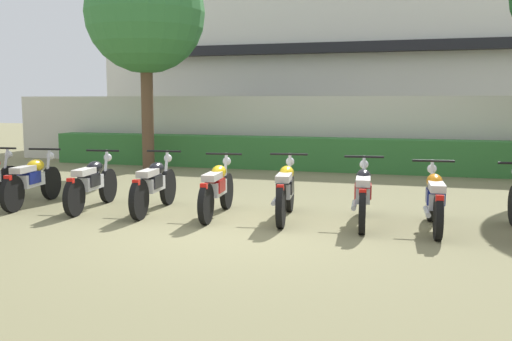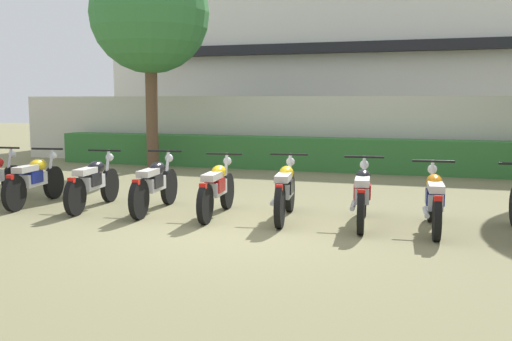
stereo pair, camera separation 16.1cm
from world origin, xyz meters
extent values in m
plane|color=olive|center=(0.00, 0.00, 0.00)|extent=(60.00, 60.00, 0.00)
cube|color=white|center=(0.00, 16.66, 3.32)|extent=(20.39, 6.00, 6.64)
cube|color=black|center=(0.00, 13.41, 3.65)|extent=(17.13, 0.50, 0.36)
cube|color=beige|center=(0.00, 7.98, 0.96)|extent=(19.37, 0.30, 1.91)
cube|color=#337033|center=(0.00, 7.28, 0.42)|extent=(15.50, 0.70, 0.85)
cube|color=black|center=(-3.56, 10.82, 0.74)|extent=(4.72, 2.47, 1.00)
cube|color=#2D333D|center=(-3.75, 10.85, 1.57)|extent=(2.91, 2.07, 0.65)
cylinder|color=black|center=(-1.87, 11.51, 0.34)|extent=(0.70, 0.31, 0.68)
cylinder|color=black|center=(-2.13, 9.68, 0.34)|extent=(0.70, 0.31, 0.68)
cylinder|color=black|center=(-4.98, 11.96, 0.34)|extent=(0.70, 0.31, 0.68)
cylinder|color=black|center=(-5.25, 10.13, 0.34)|extent=(0.70, 0.31, 0.68)
cylinder|color=brown|center=(-4.50, 6.24, 1.47)|extent=(0.32, 0.32, 2.95)
sphere|color=#387A3D|center=(-4.50, 6.24, 4.02)|extent=(3.07, 3.07, 3.07)
cylinder|color=black|center=(-5.03, 1.61, 0.29)|extent=(0.13, 0.58, 0.57)
cylinder|color=silver|center=(-5.02, 1.52, 0.61)|extent=(0.07, 0.23, 0.65)
cylinder|color=black|center=(-5.02, 1.43, 0.93)|extent=(0.60, 0.08, 0.04)
sphere|color=silver|center=(-5.03, 1.63, 0.79)|extent=(0.14, 0.14, 0.14)
cylinder|color=black|center=(-4.02, 1.50, 0.30)|extent=(0.17, 0.61, 0.60)
cylinder|color=black|center=(-3.84, 0.25, 0.30)|extent=(0.17, 0.61, 0.60)
cube|color=silver|center=(-3.92, 0.83, 0.45)|extent=(0.28, 0.62, 0.22)
ellipsoid|color=yellow|center=(-3.95, 1.00, 0.68)|extent=(0.28, 0.47, 0.22)
cube|color=#B2ADA3|center=(-3.89, 0.60, 0.66)|extent=(0.27, 0.54, 0.10)
cube|color=red|center=(-3.82, 0.15, 0.58)|extent=(0.11, 0.09, 0.08)
cylinder|color=silver|center=(-4.01, 1.41, 0.62)|extent=(0.08, 0.23, 0.65)
cylinder|color=black|center=(-3.99, 1.33, 0.94)|extent=(0.60, 0.12, 0.04)
sphere|color=silver|center=(-4.02, 1.52, 0.80)|extent=(0.14, 0.14, 0.14)
cylinder|color=silver|center=(-4.00, 0.56, 0.32)|extent=(0.15, 0.55, 0.07)
cube|color=navy|center=(-3.91, 0.78, 0.50)|extent=(0.29, 0.39, 0.20)
cylinder|color=black|center=(-2.85, 1.54, 0.30)|extent=(0.17, 0.61, 0.60)
cylinder|color=black|center=(-2.68, 0.27, 0.30)|extent=(0.17, 0.61, 0.60)
cube|color=silver|center=(-2.76, 0.85, 0.45)|extent=(0.28, 0.62, 0.22)
ellipsoid|color=black|center=(-2.78, 1.02, 0.68)|extent=(0.28, 0.47, 0.22)
cube|color=beige|center=(-2.73, 0.63, 0.66)|extent=(0.27, 0.54, 0.10)
cube|color=red|center=(-2.67, 0.17, 0.58)|extent=(0.11, 0.09, 0.08)
cylinder|color=silver|center=(-2.84, 1.45, 0.62)|extent=(0.08, 0.23, 0.65)
cylinder|color=black|center=(-2.83, 1.36, 0.94)|extent=(0.60, 0.12, 0.04)
sphere|color=silver|center=(-2.86, 1.56, 0.80)|extent=(0.14, 0.14, 0.14)
cylinder|color=silver|center=(-2.85, 0.59, 0.32)|extent=(0.14, 0.55, 0.07)
cube|color=black|center=(-2.75, 0.81, 0.50)|extent=(0.29, 0.39, 0.20)
cylinder|color=black|center=(-1.73, 1.64, 0.31)|extent=(0.16, 0.63, 0.63)
cylinder|color=black|center=(-1.58, 0.33, 0.31)|extent=(0.16, 0.63, 0.63)
cube|color=silver|center=(-1.65, 0.93, 0.46)|extent=(0.27, 0.62, 0.22)
ellipsoid|color=black|center=(-1.67, 1.10, 0.69)|extent=(0.27, 0.46, 0.22)
cube|color=#B2ADA3|center=(-1.62, 0.71, 0.67)|extent=(0.26, 0.54, 0.10)
cube|color=red|center=(-1.57, 0.23, 0.59)|extent=(0.11, 0.09, 0.08)
cylinder|color=silver|center=(-1.72, 1.55, 0.63)|extent=(0.08, 0.23, 0.65)
cylinder|color=black|center=(-1.71, 1.46, 0.95)|extent=(0.60, 0.10, 0.04)
sphere|color=silver|center=(-1.73, 1.66, 0.81)|extent=(0.14, 0.14, 0.14)
cylinder|color=silver|center=(-1.74, 0.67, 0.33)|extent=(0.13, 0.55, 0.07)
cube|color=black|center=(-1.64, 0.89, 0.51)|extent=(0.28, 0.38, 0.20)
cylinder|color=black|center=(-0.62, 1.58, 0.30)|extent=(0.15, 0.61, 0.60)
cylinder|color=black|center=(-0.49, 0.33, 0.30)|extent=(0.15, 0.61, 0.60)
cube|color=silver|center=(-0.55, 0.91, 0.45)|extent=(0.26, 0.62, 0.22)
ellipsoid|color=yellow|center=(-0.57, 1.08, 0.68)|extent=(0.26, 0.46, 0.22)
cube|color=#B2ADA3|center=(-0.53, 0.68, 0.66)|extent=(0.25, 0.54, 0.10)
cube|color=red|center=(-0.48, 0.23, 0.58)|extent=(0.11, 0.09, 0.08)
cylinder|color=silver|center=(-0.61, 1.49, 0.62)|extent=(0.07, 0.23, 0.65)
cylinder|color=black|center=(-0.60, 1.40, 0.94)|extent=(0.60, 0.10, 0.04)
sphere|color=silver|center=(-0.62, 1.60, 0.80)|extent=(0.14, 0.14, 0.14)
cylinder|color=silver|center=(-0.64, 0.65, 0.32)|extent=(0.13, 0.55, 0.07)
cube|color=#A51414|center=(-0.54, 0.86, 0.50)|extent=(0.28, 0.38, 0.20)
cylinder|color=black|center=(0.45, 1.66, 0.32)|extent=(0.18, 0.65, 0.64)
cylinder|color=black|center=(0.63, 0.41, 0.32)|extent=(0.18, 0.65, 0.64)
cube|color=silver|center=(0.55, 0.99, 0.47)|extent=(0.28, 0.62, 0.22)
ellipsoid|color=yellow|center=(0.52, 1.16, 0.70)|extent=(0.28, 0.47, 0.22)
cube|color=#B2ADA3|center=(0.58, 0.76, 0.68)|extent=(0.27, 0.54, 0.10)
cube|color=red|center=(0.64, 0.32, 0.60)|extent=(0.11, 0.09, 0.08)
cylinder|color=silver|center=(0.46, 1.57, 0.64)|extent=(0.08, 0.23, 0.65)
cylinder|color=black|center=(0.48, 1.48, 0.96)|extent=(0.60, 0.12, 0.04)
sphere|color=silver|center=(0.45, 1.68, 0.82)|extent=(0.14, 0.14, 0.14)
cylinder|color=silver|center=(0.46, 0.72, 0.34)|extent=(0.15, 0.55, 0.07)
cube|color=black|center=(0.55, 0.94, 0.52)|extent=(0.29, 0.39, 0.20)
cylinder|color=black|center=(1.64, 1.67, 0.31)|extent=(0.16, 0.63, 0.63)
cylinder|color=black|center=(1.78, 0.39, 0.31)|extent=(0.16, 0.63, 0.63)
cube|color=silver|center=(1.72, 0.98, 0.46)|extent=(0.26, 0.62, 0.22)
ellipsoid|color=black|center=(1.70, 1.15, 0.69)|extent=(0.27, 0.46, 0.22)
cube|color=beige|center=(1.74, 0.75, 0.67)|extent=(0.25, 0.54, 0.10)
cube|color=red|center=(1.79, 0.29, 0.59)|extent=(0.11, 0.09, 0.08)
cylinder|color=silver|center=(1.65, 1.58, 0.63)|extent=(0.07, 0.23, 0.65)
cylinder|color=black|center=(1.66, 1.49, 0.95)|extent=(0.60, 0.10, 0.04)
sphere|color=silver|center=(1.64, 1.69, 0.81)|extent=(0.14, 0.14, 0.14)
cylinder|color=silver|center=(1.62, 0.72, 0.33)|extent=(0.13, 0.55, 0.07)
cube|color=#A51414|center=(1.72, 0.93, 0.51)|extent=(0.28, 0.38, 0.20)
cylinder|color=black|center=(2.67, 1.56, 0.29)|extent=(0.14, 0.59, 0.58)
cylinder|color=black|center=(2.77, 0.32, 0.29)|extent=(0.14, 0.59, 0.58)
cube|color=silver|center=(2.72, 0.89, 0.44)|extent=(0.25, 0.61, 0.22)
ellipsoid|color=orange|center=(2.71, 1.06, 0.67)|extent=(0.26, 0.46, 0.22)
cube|color=beige|center=(2.74, 0.66, 0.65)|extent=(0.24, 0.53, 0.10)
cube|color=red|center=(2.78, 0.22, 0.57)|extent=(0.11, 0.09, 0.08)
cylinder|color=silver|center=(2.67, 1.47, 0.61)|extent=(0.07, 0.23, 0.65)
cylinder|color=black|center=(2.68, 1.38, 0.93)|extent=(0.60, 0.08, 0.04)
sphere|color=silver|center=(2.66, 1.58, 0.79)|extent=(0.14, 0.14, 0.14)
cylinder|color=silver|center=(2.62, 0.63, 0.31)|extent=(0.11, 0.55, 0.07)
cube|color=navy|center=(2.73, 0.84, 0.49)|extent=(0.27, 0.38, 0.20)
camera|label=1|loc=(2.68, -7.50, 1.83)|focal=40.87mm
camera|label=2|loc=(2.84, -7.45, 1.83)|focal=40.87mm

